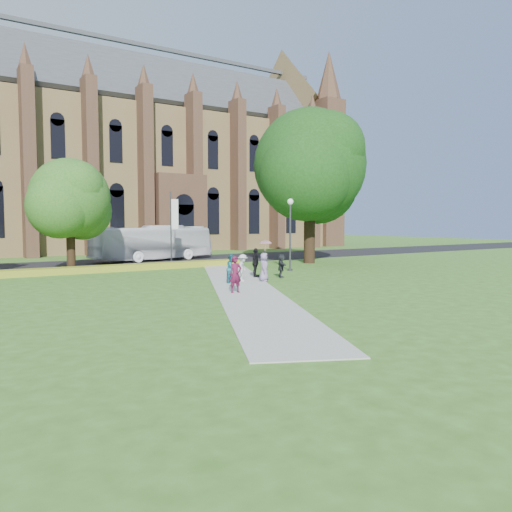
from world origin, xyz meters
TOP-DOWN VIEW (x-y plane):
  - ground at (0.00, 0.00)m, footprint 160.00×160.00m
  - road at (0.00, 20.00)m, footprint 160.00×10.00m
  - footpath at (0.00, 1.00)m, footprint 15.58×28.54m
  - flower_hedge at (-2.00, 13.20)m, footprint 18.00×1.40m
  - cathedral at (10.00, 39.73)m, footprint 52.60×18.25m
  - streetlamp at (7.50, 6.50)m, footprint 0.44×0.44m
  - large_tree at (13.00, 11.00)m, footprint 9.60×9.60m
  - street_tree_1 at (-6.00, 14.50)m, footprint 5.60×5.60m
  - banner_pole_0 at (2.11, 15.20)m, footprint 0.70×0.10m
  - tour_coach at (2.71, 20.92)m, footprint 11.83×4.63m
  - pedestrian_0 at (-1.69, -1.08)m, footprint 0.69×0.47m
  - pedestrian_1 at (0.20, 2.47)m, footprint 1.02×0.96m
  - pedestrian_2 at (1.12, 2.77)m, footprint 1.15×1.16m
  - pedestrian_3 at (2.96, 4.19)m, footprint 1.11×1.06m
  - pedestrian_4 at (2.21, 2.11)m, footprint 0.95×0.98m
  - pedestrian_5 at (4.31, 3.24)m, footprint 1.05×1.46m
  - parasol at (2.39, 2.21)m, footprint 0.91×0.91m

SIDE VIEW (x-z plane):
  - ground at x=0.00m, z-range 0.00..0.00m
  - road at x=0.00m, z-range 0.00..0.02m
  - footpath at x=0.00m, z-range 0.00..0.04m
  - flower_hedge at x=-2.00m, z-range 0.00..0.45m
  - pedestrian_5 at x=4.31m, z-range 0.04..1.56m
  - pedestrian_2 at x=1.12m, z-range 0.04..1.65m
  - pedestrian_1 at x=0.20m, z-range 0.04..1.70m
  - pedestrian_4 at x=2.21m, z-range 0.04..1.74m
  - pedestrian_0 at x=-1.69m, z-range 0.04..1.87m
  - pedestrian_3 at x=2.96m, z-range 0.04..1.89m
  - tour_coach at x=2.71m, z-range 0.02..3.23m
  - parasol at x=2.39m, z-range 1.74..2.37m
  - streetlamp at x=7.50m, z-range 0.68..5.92m
  - banner_pole_0 at x=2.11m, z-range 0.39..6.39m
  - street_tree_1 at x=-6.00m, z-range 1.20..9.25m
  - large_tree at x=13.00m, z-range 1.77..14.97m
  - cathedral at x=10.00m, z-range -1.02..26.98m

